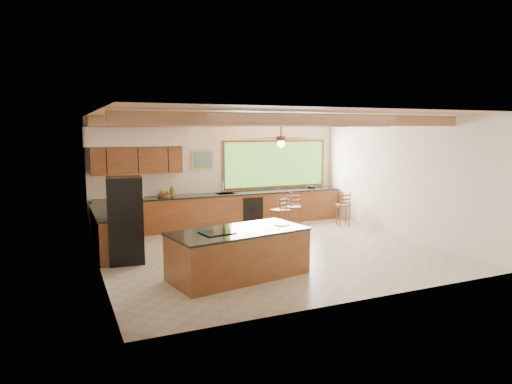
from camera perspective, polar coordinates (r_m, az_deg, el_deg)
name	(u,v)px	position (r m, az deg, el deg)	size (l,w,h in m)	color
ground	(270,251)	(10.24, 1.79, -7.37)	(7.20, 7.20, 0.00)	beige
room_shell	(252,150)	(10.42, -0.55, 5.24)	(7.27, 6.54, 3.02)	beige
counter_run	(201,214)	(12.15, -6.85, -2.77)	(7.12, 3.10, 1.24)	brown
island	(238,253)	(8.41, -2.21, -7.66)	(2.66, 1.59, 0.89)	brown
refrigerator	(125,220)	(9.56, -16.02, -3.38)	(0.75, 0.73, 1.75)	black
bar_stool_a	(284,211)	(11.96, 3.53, -2.36)	(0.39, 0.39, 0.97)	brown
bar_stool_b	(280,211)	(11.92, 2.96, -2.36)	(0.46, 0.47, 0.98)	brown
bar_stool_c	(295,208)	(12.25, 4.88, -1.96)	(0.43, 0.43, 1.03)	brown
bar_stool_d	(344,206)	(12.92, 10.97, -1.69)	(0.43, 0.43, 0.98)	brown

